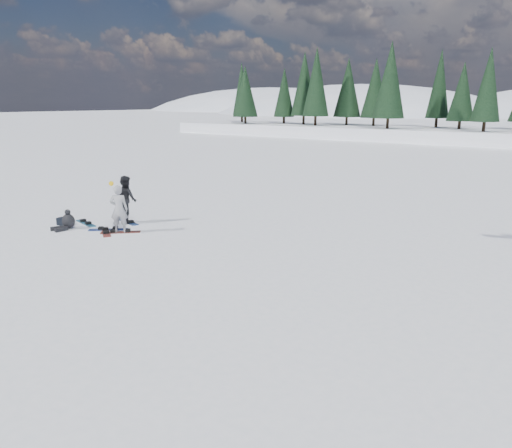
{
  "coord_description": "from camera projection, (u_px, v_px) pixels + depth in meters",
  "views": [
    {
      "loc": [
        13.54,
        -10.98,
        4.94
      ],
      "look_at": [
        4.36,
        1.53,
        1.1
      ],
      "focal_mm": 35.0,
      "sensor_mm": 36.0,
      "label": 1
    }
  ],
  "objects": [
    {
      "name": "snowboard_loose_b",
      "position": [
        106.0,
        232.0,
        19.24
      ],
      "size": [
        1.41,
        1.06,
        0.03
      ],
      "primitive_type": "cube",
      "rotation": [
        0.0,
        0.0,
        -0.58
      ],
      "color": "maroon",
      "rests_on": "ground"
    },
    {
      "name": "snowboarder_woman",
      "position": [
        119.0,
        209.0,
        18.98
      ],
      "size": [
        0.81,
        0.76,
        2.0
      ],
      "rotation": [
        0.0,
        0.0,
        3.77
      ],
      "color": "#A8A7AD",
      "rests_on": "ground"
    },
    {
      "name": "gear_bag",
      "position": [
        63.0,
        221.0,
        20.35
      ],
      "size": [
        0.49,
        0.36,
        0.3
      ],
      "primitive_type": "cube",
      "rotation": [
        0.0,
        0.0,
        0.14
      ],
      "color": "black",
      "rests_on": "ground"
    },
    {
      "name": "snowboard_loose_a",
      "position": [
        108.0,
        230.0,
        19.6
      ],
      "size": [
        1.32,
        1.19,
        0.03
      ],
      "primitive_type": "cube",
      "rotation": [
        0.0,
        0.0,
        0.71
      ],
      "color": "navy",
      "rests_on": "ground"
    },
    {
      "name": "snowboard_woman",
      "position": [
        121.0,
        232.0,
        19.2
      ],
      "size": [
        1.28,
        1.24,
        0.03
      ],
      "primitive_type": "cube",
      "rotation": [
        0.0,
        0.0,
        0.76
      ],
      "color": "maroon",
      "rests_on": "ground"
    },
    {
      "name": "snowboarder_man",
      "position": [
        126.0,
        199.0,
        20.63
      ],
      "size": [
        1.1,
        0.94,
        1.96
      ],
      "primitive_type": "imported",
      "rotation": [
        0.0,
        0.0,
        2.91
      ],
      "color": "black",
      "rests_on": "ground"
    },
    {
      "name": "seated_rider",
      "position": [
        67.0,
        221.0,
        19.72
      ],
      "size": [
        0.66,
        0.98,
        0.78
      ],
      "rotation": [
        0.0,
        0.0,
        -0.24
      ],
      "color": "black",
      "rests_on": "ground"
    },
    {
      "name": "snowboard_man",
      "position": [
        128.0,
        222.0,
        20.86
      ],
      "size": [
        1.52,
        0.66,
        0.03
      ],
      "primitive_type": "cube",
      "rotation": [
        0.0,
        0.0,
        -0.26
      ],
      "color": "navy",
      "rests_on": "ground"
    },
    {
      "name": "snowboard_loose_c",
      "position": [
        86.0,
        223.0,
        20.63
      ],
      "size": [
        1.52,
        0.64,
        0.03
      ],
      "primitive_type": "cube",
      "rotation": [
        0.0,
        0.0,
        -0.25
      ],
      "color": "#19648A",
      "rests_on": "ground"
    },
    {
      "name": "ground",
      "position": [
        131.0,
        245.0,
        17.55
      ],
      "size": [
        420.0,
        420.0,
        0.0
      ],
      "primitive_type": "plane",
      "color": "white",
      "rests_on": "ground"
    }
  ]
}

